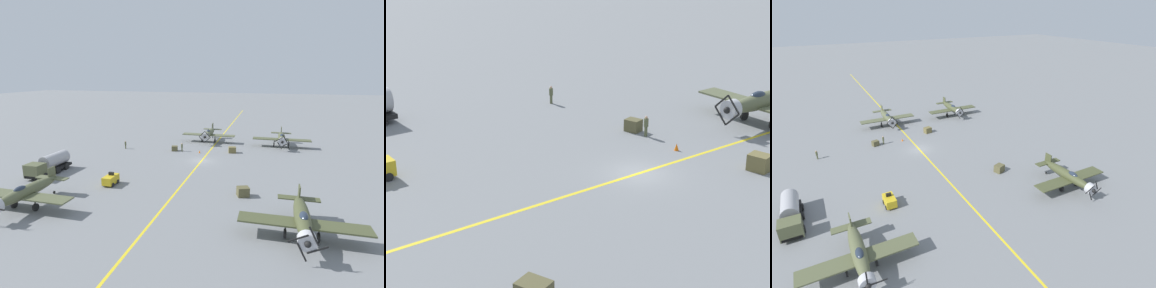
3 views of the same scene
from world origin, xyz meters
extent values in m
plane|color=slate|center=(0.00, 0.00, 0.00)|extent=(400.00, 400.00, 0.00)
cube|color=yellow|center=(0.00, 0.00, 0.00)|extent=(0.30, 160.00, 0.01)
ellipsoid|color=#575C3D|center=(1.87, -16.04, 2.05)|extent=(1.50, 9.50, 1.42)
cylinder|color=#B7B7BC|center=(1.87, -11.59, 2.05)|extent=(1.58, 0.90, 1.58)
ellipsoid|color=#232D3D|center=(1.87, -14.90, 2.61)|extent=(0.80, 1.70, 0.76)
cube|color=#575C3D|center=(1.87, -15.28, 1.71)|extent=(12.00, 2.10, 0.16)
cube|color=#575C3D|center=(1.87, -20.13, 2.20)|extent=(4.40, 1.10, 0.12)
cube|color=#575C3D|center=(1.87, -20.13, 2.85)|extent=(0.14, 1.30, 1.60)
sphere|color=black|center=(1.87, -11.09, 2.05)|extent=(0.56, 0.56, 0.56)
cube|color=black|center=(1.24, -11.09, 1.44)|extent=(1.35, 0.06, 1.32)
cube|color=black|center=(2.48, -11.09, 1.42)|extent=(1.32, 0.06, 1.35)
cube|color=black|center=(2.50, -11.09, 2.66)|extent=(1.35, 0.06, 1.32)
cube|color=black|center=(1.26, -11.09, 2.68)|extent=(1.32, 0.06, 1.35)
cylinder|color=black|center=(0.37, -15.28, 1.08)|extent=(0.14, 0.14, 1.26)
cylinder|color=black|center=(0.37, -15.28, 0.45)|extent=(0.22, 0.90, 0.90)
cylinder|color=black|center=(3.37, -15.28, 1.08)|extent=(0.14, 0.14, 1.26)
cylinder|color=black|center=(3.37, -15.28, 0.45)|extent=(0.22, 0.90, 0.90)
cylinder|color=black|center=(1.87, -20.19, 0.18)|extent=(0.12, 0.36, 0.36)
ellipsoid|color=#4A4F30|center=(-14.24, -15.19, 2.05)|extent=(1.50, 9.50, 1.42)
cylinder|color=#B7B7BC|center=(-14.24, -10.74, 2.05)|extent=(1.57, 0.90, 1.58)
ellipsoid|color=#232D3D|center=(-14.24, -14.05, 2.61)|extent=(0.80, 1.70, 0.76)
cube|color=#4A4F30|center=(-14.24, -14.43, 1.71)|extent=(12.00, 2.10, 0.16)
cube|color=#4A4F30|center=(-14.24, -19.28, 2.20)|extent=(4.40, 1.10, 0.12)
cube|color=#4A4F30|center=(-14.24, -19.28, 2.85)|extent=(0.14, 1.30, 1.60)
sphere|color=black|center=(-14.24, -10.24, 2.05)|extent=(0.56, 0.56, 0.56)
cube|color=black|center=(-14.71, -10.24, 2.79)|extent=(1.06, 0.06, 1.55)
cube|color=black|center=(-14.97, -10.24, 1.58)|extent=(1.55, 0.06, 1.06)
cube|color=black|center=(-13.77, -10.24, 1.31)|extent=(1.06, 0.06, 1.55)
cube|color=black|center=(-13.50, -10.24, 2.52)|extent=(1.55, 0.06, 1.06)
cylinder|color=black|center=(-15.74, -14.43, 1.08)|extent=(0.14, 0.14, 1.26)
cylinder|color=black|center=(-15.74, -14.43, 0.45)|extent=(0.22, 0.90, 0.90)
cylinder|color=black|center=(-12.74, -14.43, 1.08)|extent=(0.14, 0.14, 1.26)
cylinder|color=black|center=(-12.74, -14.43, 0.45)|extent=(0.22, 0.90, 0.90)
cylinder|color=black|center=(-14.24, -19.34, 0.18)|extent=(0.12, 0.36, 0.36)
ellipsoid|color=#454A2B|center=(-15.11, 22.79, 2.05)|extent=(1.50, 9.50, 1.42)
cylinder|color=#B7B7BC|center=(-15.11, 27.24, 2.05)|extent=(1.57, 0.90, 1.58)
ellipsoid|color=#232D3D|center=(-15.11, 23.93, 2.61)|extent=(0.80, 1.70, 0.76)
cube|color=#454A2B|center=(-15.11, 23.55, 1.71)|extent=(12.00, 2.10, 0.16)
cube|color=#454A2B|center=(-15.11, 18.70, 2.20)|extent=(4.40, 1.10, 0.12)
cube|color=#454A2B|center=(-15.11, 18.70, 2.85)|extent=(0.14, 1.30, 1.60)
sphere|color=black|center=(-15.11, 27.74, 2.05)|extent=(0.56, 0.56, 0.56)
cube|color=black|center=(-14.33, 27.74, 2.45)|extent=(1.62, 0.06, 0.93)
cube|color=black|center=(-15.51, 27.74, 2.83)|extent=(0.93, 0.06, 1.62)
cube|color=black|center=(-15.89, 27.74, 1.65)|extent=(1.62, 0.06, 0.93)
cube|color=black|center=(-14.71, 27.74, 1.27)|extent=(0.93, 0.06, 1.62)
cylinder|color=black|center=(-16.61, 23.55, 1.08)|extent=(0.14, 0.14, 1.26)
cylinder|color=black|center=(-16.61, 23.55, 0.45)|extent=(0.22, 0.90, 0.90)
cylinder|color=black|center=(-13.61, 23.55, 1.08)|extent=(0.14, 0.14, 1.26)
cylinder|color=black|center=(-13.61, 23.55, 0.45)|extent=(0.22, 0.90, 0.90)
cylinder|color=black|center=(-15.11, 18.64, 0.18)|extent=(0.12, 0.36, 0.36)
ellipsoid|color=#54593A|center=(15.41, 23.98, 2.05)|extent=(1.50, 9.50, 1.42)
cylinder|color=#B7B7BC|center=(15.41, 28.43, 2.05)|extent=(1.58, 0.90, 1.58)
ellipsoid|color=#232D3D|center=(15.41, 25.12, 2.61)|extent=(0.80, 1.70, 0.76)
cube|color=#54593A|center=(15.41, 24.74, 1.71)|extent=(12.00, 2.10, 0.16)
cube|color=#54593A|center=(15.41, 19.89, 2.20)|extent=(4.40, 1.10, 0.12)
cube|color=#54593A|center=(15.41, 19.89, 2.85)|extent=(0.14, 1.30, 1.60)
sphere|color=black|center=(15.41, 28.93, 2.05)|extent=(0.56, 0.56, 0.56)
cube|color=black|center=(14.53, 28.93, 2.07)|extent=(1.75, 0.06, 0.17)
cube|color=black|center=(15.42, 28.93, 2.92)|extent=(0.17, 0.06, 1.75)
cylinder|color=black|center=(13.91, 24.74, 1.08)|extent=(0.14, 0.14, 1.26)
cylinder|color=black|center=(13.91, 24.74, 0.45)|extent=(0.22, 0.90, 0.90)
cylinder|color=black|center=(16.91, 24.74, 1.08)|extent=(0.14, 0.14, 1.26)
cylinder|color=black|center=(16.91, 24.74, 0.45)|extent=(0.22, 0.90, 0.90)
cylinder|color=black|center=(15.41, 19.83, 0.18)|extent=(0.12, 0.36, 0.36)
cube|color=black|center=(21.66, 13.01, 0.62)|extent=(2.25, 8.00, 0.40)
cube|color=#515638|center=(21.66, 15.97, 1.42)|extent=(2.50, 2.08, 2.00)
cylinder|color=#9E9EA3|center=(21.66, 11.69, 1.93)|extent=(2.10, 4.96, 2.10)
cylinder|color=black|center=(20.47, 15.49, 0.50)|extent=(0.30, 1.00, 1.00)
cylinder|color=black|center=(22.84, 15.49, 0.50)|extent=(0.30, 1.00, 1.00)
cylinder|color=black|center=(20.47, 12.61, 0.50)|extent=(0.30, 1.00, 1.00)
cylinder|color=black|center=(22.84, 12.61, 0.50)|extent=(0.30, 1.00, 1.00)
cylinder|color=black|center=(20.47, 10.53, 0.50)|extent=(0.30, 1.00, 1.00)
cylinder|color=black|center=(22.84, 10.53, 0.50)|extent=(0.30, 1.00, 1.00)
cube|color=gold|center=(9.79, 15.03, 0.80)|extent=(1.40, 2.60, 1.10)
cube|color=black|center=(9.79, 14.77, 1.57)|extent=(0.70, 0.36, 0.44)
cylinder|color=black|center=(9.11, 15.75, 0.30)|extent=(0.20, 0.60, 0.60)
cylinder|color=black|center=(10.48, 15.75, 0.30)|extent=(0.20, 0.60, 0.60)
cylinder|color=black|center=(9.11, 14.32, 0.30)|extent=(0.20, 0.60, 0.60)
cylinder|color=black|center=(10.48, 14.32, 0.30)|extent=(0.20, 0.60, 0.60)
cylinder|color=#515638|center=(17.55, -4.78, 0.40)|extent=(0.25, 0.25, 0.80)
cylinder|color=#515638|center=(17.55, -4.78, 1.13)|extent=(0.36, 0.36, 0.66)
sphere|color=tan|center=(17.55, -4.78, 1.57)|extent=(0.22, 0.22, 0.22)
cylinder|color=#515638|center=(5.41, -5.63, 0.41)|extent=(0.25, 0.25, 0.81)
cylinder|color=#515638|center=(5.41, -5.63, 1.15)|extent=(0.37, 0.37, 0.68)
sphere|color=tan|center=(5.41, -5.63, 1.60)|extent=(0.22, 0.22, 0.22)
cube|color=brown|center=(6.98, -5.67, 0.51)|extent=(1.45, 1.31, 1.02)
cube|color=brown|center=(-8.76, 14.37, 0.61)|extent=(1.81, 1.67, 1.23)
cube|color=brown|center=(-4.63, -7.12, 0.59)|extent=(1.65, 1.47, 1.19)
cone|color=orange|center=(1.64, -5.32, 0.28)|extent=(0.36, 0.36, 0.55)
camera|label=1|loc=(-11.58, 50.92, 15.38)|focal=28.00mm
camera|label=2|loc=(-30.20, 27.92, 17.32)|focal=60.00mm
camera|label=3|loc=(16.81, 49.86, 24.90)|focal=28.00mm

